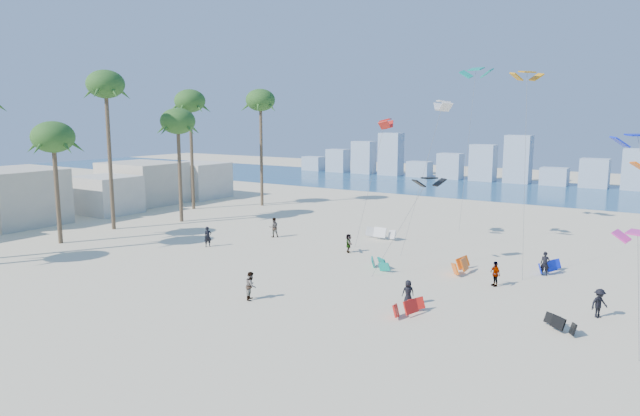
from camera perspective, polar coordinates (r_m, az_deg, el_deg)
The scene contains 10 objects.
ground at distance 36.35m, azimuth -18.38°, elevation -9.99°, with size 220.00×220.00×0.00m, color beige.
ocean at distance 97.62m, azimuth 16.82°, elevation 1.91°, with size 220.00×220.00×0.00m, color navy.
kitesurfer_near at distance 52.35m, azimuth -11.15°, elevation -2.84°, with size 0.67×0.44×1.84m, color black.
kitesurfer_mid at distance 37.08m, azimuth -6.91°, elevation -7.72°, with size 0.89×0.69×1.82m, color gray.
kitesurfers_far at distance 44.22m, azimuth 9.00°, elevation -5.04°, with size 30.92×12.46×1.92m.
grounded_kites at distance 44.51m, azimuth 12.11°, elevation -5.59°, with size 22.09×20.01×1.03m.
flying_kites at distance 48.19m, azimuth 17.90°, elevation 8.64°, with size 25.14×28.82×17.03m.
palm_row at distance 61.54m, azimuth -19.79°, elevation 9.04°, with size 9.30×44.80×16.26m.
beachfront_buildings at distance 74.49m, azimuth -22.11°, elevation 1.56°, with size 11.50×43.00×6.00m.
distant_skyline at distance 107.21m, azimuth 17.82°, elevation 4.13°, with size 85.00×3.00×8.40m.
Camera 1 is at (27.29, -21.00, 11.62)m, focal length 32.00 mm.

